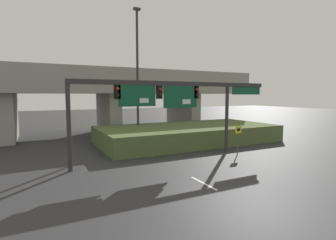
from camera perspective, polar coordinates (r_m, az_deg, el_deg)
The scene contains 8 objects.
ground_plane at distance 12.14m, azimuth 17.88°, elevation -17.91°, with size 160.00×160.00×0.00m, color #2D2D30.
lane_markings at distance 21.58m, azimuth -4.61°, elevation -7.28°, with size 0.14×34.69×0.01m.
signal_gantry at distance 19.30m, azimuth 1.15°, elevation 5.25°, with size 16.12×0.44×5.75m.
speed_limit_sign at distance 21.76m, azimuth 15.01°, elevation -3.24°, with size 0.60×0.11×2.35m.
highway_light_pole_near at distance 27.22m, azimuth -6.66°, elevation 10.32°, with size 0.70×0.36×13.39m.
overpass_bridge at distance 32.79m, azimuth -12.94°, elevation 6.23°, with size 37.06×8.86×7.72m.
grass_embankment at distance 26.68m, azimuth 4.39°, elevation -3.01°, with size 17.69×8.37×1.65m.
parked_sedan_near_right at distance 27.24m, azimuth 12.85°, elevation -3.29°, with size 4.65×2.64×1.45m.
Camera 1 is at (-7.95, -7.84, 4.77)m, focal length 28.00 mm.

